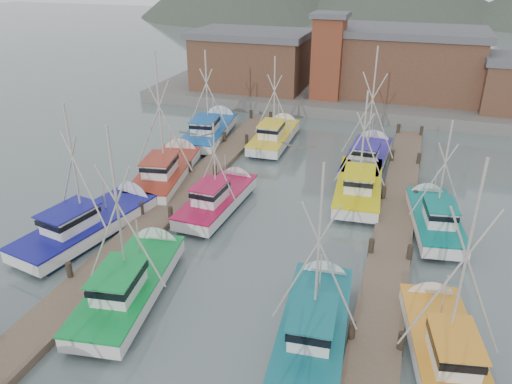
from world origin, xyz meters
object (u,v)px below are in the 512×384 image
(boat_4, at_px, (134,280))
(lookout_tower, at_px, (328,56))
(boat_8, at_px, (220,198))
(boat_12, at_px, (276,135))

(boat_4, bearing_deg, lookout_tower, 77.40)
(boat_8, xyz_separation_m, boat_12, (-0.03, 12.95, 0.01))
(boat_4, xyz_separation_m, boat_8, (0.57, 9.71, -0.01))
(lookout_tower, xyz_separation_m, boat_8, (-2.00, -24.90, -4.88))
(boat_4, height_order, boat_12, boat_4)
(boat_4, relative_size, boat_12, 1.07)
(lookout_tower, height_order, boat_8, lookout_tower)
(boat_4, height_order, boat_8, boat_4)
(boat_8, bearing_deg, boat_4, -90.67)
(lookout_tower, bearing_deg, boat_4, -94.25)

